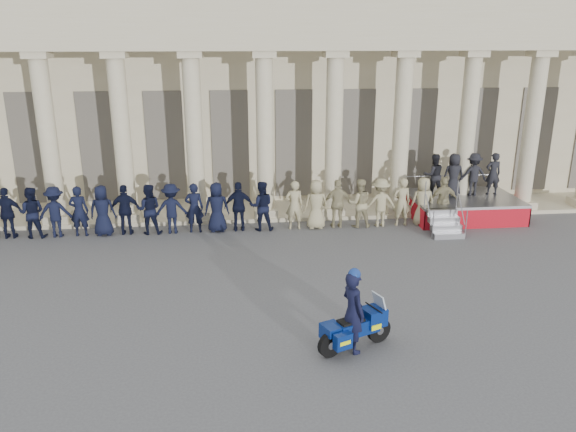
{
  "coord_description": "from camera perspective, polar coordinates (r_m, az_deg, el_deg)",
  "views": [
    {
      "loc": [
        0.11,
        -12.76,
        6.8
      ],
      "look_at": [
        1.7,
        3.3,
        1.6
      ],
      "focal_mm": 35.0,
      "sensor_mm": 36.0,
      "label": 1
    }
  ],
  "objects": [
    {
      "name": "building",
      "position": [
        27.6,
        -6.02,
        13.03
      ],
      "size": [
        40.0,
        12.5,
        9.0
      ],
      "color": "#B9AC8B",
      "rests_on": "ground"
    },
    {
      "name": "ground",
      "position": [
        14.46,
        -5.52,
        -10.28
      ],
      "size": [
        90.0,
        90.0,
        0.0
      ],
      "primitive_type": "plane",
      "color": "#4B4B4E",
      "rests_on": "ground"
    },
    {
      "name": "reviewing_stand",
      "position": [
        22.72,
        17.15,
        3.04
      ],
      "size": [
        4.07,
        3.95,
        2.49
      ],
      "color": "gray",
      "rests_on": "ground"
    },
    {
      "name": "motorcycle",
      "position": [
        12.96,
        6.93,
        -11.17
      ],
      "size": [
        1.83,
        1.15,
        1.24
      ],
      "rotation": [
        0.0,
        0.0,
        0.4
      ],
      "color": "black",
      "rests_on": "ground"
    },
    {
      "name": "rider",
      "position": [
        12.69,
        6.61,
        -9.52
      ],
      "size": [
        0.7,
        0.82,
        2.0
      ],
      "rotation": [
        0.0,
        0.0,
        1.98
      ],
      "color": "black",
      "rests_on": "ground"
    },
    {
      "name": "officer_rank",
      "position": [
        20.44,
        -10.91,
        0.78
      ],
      "size": [
        19.86,
        0.69,
        1.82
      ],
      "color": "black",
      "rests_on": "ground"
    }
  ]
}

